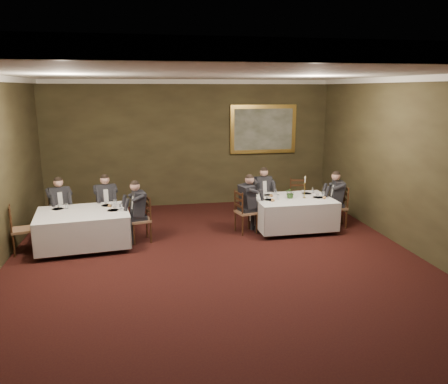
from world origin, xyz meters
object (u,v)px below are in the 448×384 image
object	(u,v)px
diner_main_endleft	(246,211)
chair_sec_endright	(141,229)
table_second	(84,226)
chair_main_endleft	(245,220)
diner_main_endright	(338,206)
diner_sec_backleft	(60,213)
centerpiece	(291,192)
painting	(263,129)
candlestick	(305,190)
diner_sec_backright	(106,210)
chair_main_backright	(298,206)
chair_sec_endleft	(23,239)
diner_main_backleft	(262,200)
diner_sec_endright	(140,219)
chair_sec_backright	(107,219)
chair_main_backleft	(262,208)
chair_main_endright	(337,215)
chair_sec_backleft	(61,223)
table_main	(293,211)

from	to	relation	value
diner_main_endleft	chair_sec_endright	bearing A→B (deg)	-99.95
table_second	chair_main_endleft	distance (m)	3.57
diner_main_endright	diner_sec_backleft	distance (m)	6.46
centerpiece	painting	distance (m)	2.97
diner_sec_backleft	candlestick	distance (m)	5.62
diner_main_endleft	diner_sec_backright	size ratio (longest dim) A/B	1.00
chair_main_backright	chair_sec_endright	bearing A→B (deg)	29.27
table_second	chair_sec_endleft	xyz separation A→B (m)	(-1.18, -0.13, -0.17)
chair_main_endleft	chair_sec_endleft	world-z (taller)	same
diner_sec_backright	candlestick	world-z (taller)	diner_sec_backright
diner_main_backleft	chair_sec_endleft	world-z (taller)	diner_main_backleft
table_second	diner_main_endleft	xyz separation A→B (m)	(3.56, 0.31, 0.06)
chair_sec_endright	diner_main_endright	bearing A→B (deg)	-98.71
diner_sec_endright	chair_sec_endleft	bearing A→B (deg)	85.13
chair_sec_endright	painting	world-z (taller)	painting
chair_main_backright	diner_sec_endright	xyz separation A→B (m)	(-4.01, -1.13, 0.23)
chair_sec_backright	painting	xyz separation A→B (m)	(4.30, 2.02, 1.84)
chair_main_backleft	diner_main_endleft	world-z (taller)	diner_main_endleft
chair_main_endright	chair_sec_backright	size ratio (longest dim) A/B	1.00
chair_sec_backleft	diner_sec_backleft	size ratio (longest dim) A/B	0.74
diner_sec_backright	table_second	bearing A→B (deg)	58.82
candlestick	diner_main_endleft	bearing A→B (deg)	179.17
diner_main_endleft	painting	bearing A→B (deg)	143.22
chair_sec_backleft	diner_sec_endright	world-z (taller)	diner_sec_endright
diner_main_backleft	chair_main_endleft	xyz separation A→B (m)	(-0.65, -0.93, -0.23)
chair_main_endleft	diner_sec_backright	xyz separation A→B (m)	(-3.16, 0.69, 0.23)
diner_sec_endright	diner_main_backleft	bearing A→B (deg)	-81.23
chair_main_endright	diner_main_endright	size ratio (longest dim) A/B	0.74
table_second	diner_sec_backleft	world-z (taller)	diner_sec_backleft
diner_sec_endright	candlestick	xyz separation A→B (m)	(3.79, 0.16, 0.45)
chair_main_endleft	diner_sec_backleft	world-z (taller)	diner_sec_backleft
diner_main_backleft	diner_sec_backright	world-z (taller)	same
diner_main_backleft	chair_sec_endleft	xyz separation A→B (m)	(-5.38, -1.37, -0.23)
chair_main_endleft	diner_main_endleft	size ratio (longest dim) A/B	0.74
chair_main_backright	centerpiece	world-z (taller)	centerpiece
chair_sec_backright	centerpiece	xyz separation A→B (m)	(4.24, -0.69, 0.62)
diner_sec_backleft	diner_sec_endright	distance (m)	1.93
chair_sec_endright	candlestick	bearing A→B (deg)	-98.89
diner_sec_endright	painting	bearing A→B (deg)	-61.82
chair_sec_backleft	candlestick	world-z (taller)	candlestick
diner_sec_backleft	chair_sec_backright	xyz separation A→B (m)	(1.00, 0.12, -0.23)
chair_sec_backleft	candlestick	size ratio (longest dim) A/B	1.87
chair_main_backleft	chair_sec_endleft	distance (m)	5.55
chair_main_backleft	chair_main_endleft	size ratio (longest dim) A/B	1.00
centerpiece	painting	size ratio (longest dim) A/B	0.15
chair_main_backright	chair_sec_backleft	bearing A→B (deg)	17.06
chair_main_endright	centerpiece	world-z (taller)	centerpiece
table_second	diner_sec_endright	bearing A→B (deg)	6.35
table_main	chair_sec_endleft	size ratio (longest dim) A/B	1.83
table_second	diner_main_backleft	bearing A→B (deg)	16.40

